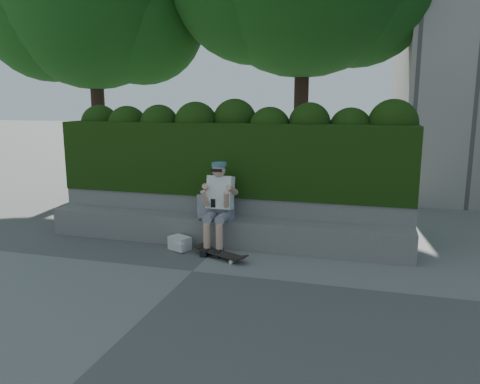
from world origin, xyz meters
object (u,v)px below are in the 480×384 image
(skateboard, at_px, (220,254))
(backpack_plaid, at_px, (206,207))
(backpack_ground, at_px, (180,243))
(person, at_px, (219,202))

(skateboard, relative_size, backpack_plaid, 2.09)
(skateboard, distance_m, backpack_plaid, 0.89)
(backpack_plaid, xyz_separation_m, backpack_ground, (-0.34, -0.30, -0.55))
(backpack_plaid, height_order, backpack_ground, backpack_plaid)
(person, height_order, backpack_ground, person)
(person, xyz_separation_m, skateboard, (0.16, -0.45, -0.68))
(backpack_plaid, bearing_deg, skateboard, -78.53)
(skateboard, xyz_separation_m, backpack_ground, (-0.75, 0.23, 0.03))
(skateboard, bearing_deg, backpack_ground, -172.42)
(person, xyz_separation_m, backpack_plaid, (-0.25, 0.08, -0.10))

